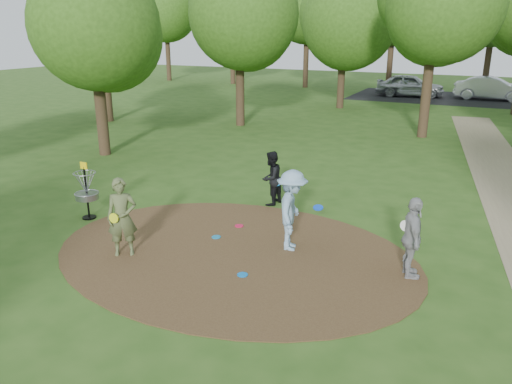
% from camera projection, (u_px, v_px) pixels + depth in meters
% --- Properties ---
extents(ground, '(100.00, 100.00, 0.00)m').
position_uv_depth(ground, '(233.00, 253.00, 11.21)').
color(ground, '#2D5119').
rests_on(ground, ground).
extents(dirt_clearing, '(8.40, 8.40, 0.02)m').
position_uv_depth(dirt_clearing, '(233.00, 253.00, 11.20)').
color(dirt_clearing, '#47301C').
rests_on(dirt_clearing, ground).
extents(parking_lot, '(14.00, 8.00, 0.01)m').
position_uv_depth(parking_lot, '(452.00, 98.00, 36.12)').
color(parking_lot, black).
rests_on(parking_lot, ground).
extents(player_observer_with_disc, '(0.77, 0.72, 1.78)m').
position_uv_depth(player_observer_with_disc, '(122.00, 218.00, 10.87)').
color(player_observer_with_disc, '#566238').
rests_on(player_observer_with_disc, ground).
extents(player_throwing_with_disc, '(1.21, 1.34, 1.86)m').
position_uv_depth(player_throwing_with_disc, '(292.00, 211.00, 11.17)').
color(player_throwing_with_disc, '#89AECC').
rests_on(player_throwing_with_disc, ground).
extents(player_walking_with_disc, '(0.69, 0.83, 1.55)m').
position_uv_depth(player_walking_with_disc, '(271.00, 178.00, 14.11)').
color(player_walking_with_disc, black).
rests_on(player_walking_with_disc, ground).
extents(player_waiting_with_disc, '(0.72, 1.08, 1.70)m').
position_uv_depth(player_waiting_with_disc, '(412.00, 238.00, 9.90)').
color(player_waiting_with_disc, '#99999C').
rests_on(player_waiting_with_disc, ground).
extents(disc_ground_cyan, '(0.22, 0.22, 0.02)m').
position_uv_depth(disc_ground_cyan, '(216.00, 237.00, 12.02)').
color(disc_ground_cyan, '#177FB8').
rests_on(disc_ground_cyan, dirt_clearing).
extents(disc_ground_blue, '(0.22, 0.22, 0.02)m').
position_uv_depth(disc_ground_blue, '(242.00, 275.00, 10.18)').
color(disc_ground_blue, blue).
rests_on(disc_ground_blue, dirt_clearing).
extents(disc_ground_red, '(0.22, 0.22, 0.02)m').
position_uv_depth(disc_ground_red, '(239.00, 226.00, 12.70)').
color(disc_ground_red, '#DB1548').
rests_on(disc_ground_red, dirt_clearing).
extents(car_left, '(4.98, 2.38, 1.64)m').
position_uv_depth(car_left, '(410.00, 85.00, 36.71)').
color(car_left, '#A6AAAE').
rests_on(car_left, ground).
extents(car_right, '(4.95, 1.87, 1.61)m').
position_uv_depth(car_right, '(492.00, 88.00, 34.93)').
color(car_right, '#AEB1B6').
rests_on(car_right, ground).
extents(disc_golf_basket, '(0.63, 0.63, 1.54)m').
position_uv_depth(disc_golf_basket, '(86.00, 187.00, 13.03)').
color(disc_golf_basket, black).
rests_on(disc_golf_basket, ground).
extents(tree_ring, '(37.32, 45.28, 9.13)m').
position_uv_depth(tree_ring, '(462.00, 15.00, 15.47)').
color(tree_ring, '#332316').
rests_on(tree_ring, ground).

